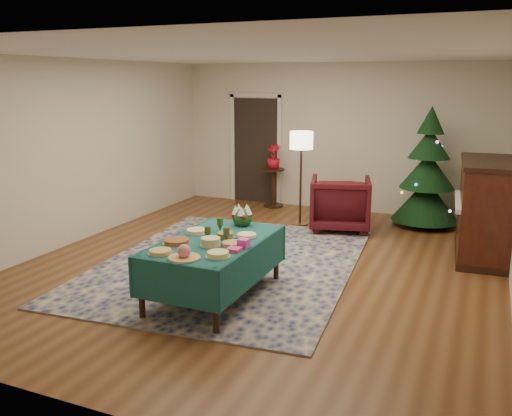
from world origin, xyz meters
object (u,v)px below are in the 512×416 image
at_px(gift_box, 244,243).
at_px(christmas_tree, 427,173).
at_px(floor_lamp, 301,146).
at_px(potted_plant, 274,162).
at_px(armchair, 340,201).
at_px(side_table, 273,188).
at_px(buffet_table, 214,252).
at_px(piano, 485,210).

xyz_separation_m(gift_box, christmas_tree, (1.38, 4.27, 0.17)).
bearing_deg(floor_lamp, christmas_tree, 21.93).
height_order(potted_plant, christmas_tree, christmas_tree).
distance_m(armchair, potted_plant, 1.98).
relative_size(gift_box, armchair, 0.11).
bearing_deg(potted_plant, gift_box, -72.31).
relative_size(armchair, side_table, 1.30).
bearing_deg(floor_lamp, side_table, 130.05).
height_order(floor_lamp, side_table, floor_lamp).
xyz_separation_m(buffet_table, floor_lamp, (-0.14, 3.37, 0.79)).
relative_size(gift_box, side_table, 0.15).
distance_m(floor_lamp, christmas_tree, 2.13).
bearing_deg(side_table, armchair, -34.69).
bearing_deg(floor_lamp, piano, -12.08).
bearing_deg(christmas_tree, gift_box, -107.99).
relative_size(gift_box, floor_lamp, 0.07).
relative_size(gift_box, christmas_tree, 0.05).
relative_size(armchair, potted_plant, 2.07).
xyz_separation_m(gift_box, piano, (2.30, 2.88, -0.07)).
distance_m(floor_lamp, potted_plant, 1.48).
distance_m(potted_plant, piano, 4.13).
distance_m(christmas_tree, piano, 1.68).
bearing_deg(buffet_table, side_table, 103.26).
bearing_deg(piano, christmas_tree, 123.43).
bearing_deg(gift_box, christmas_tree, 72.01).
bearing_deg(piano, potted_plant, 155.80).
bearing_deg(gift_box, side_table, 107.69).
bearing_deg(christmas_tree, buffet_table, -113.35).
height_order(gift_box, potted_plant, potted_plant).
relative_size(buffet_table, piano, 1.10).
relative_size(side_table, potted_plant, 1.60).
relative_size(floor_lamp, potted_plant, 3.39).
distance_m(gift_box, armchair, 3.47).
bearing_deg(potted_plant, piano, -24.20).
height_order(potted_plant, piano, piano).
bearing_deg(floor_lamp, buffet_table, -87.59).
height_order(armchair, christmas_tree, christmas_tree).
xyz_separation_m(floor_lamp, piano, (2.85, -0.61, -0.68)).
distance_m(buffet_table, side_table, 4.58).
bearing_deg(potted_plant, christmas_tree, -6.03).
relative_size(potted_plant, piano, 0.29).
xyz_separation_m(armchair, christmas_tree, (1.25, 0.80, 0.41)).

